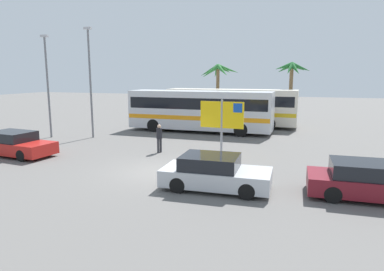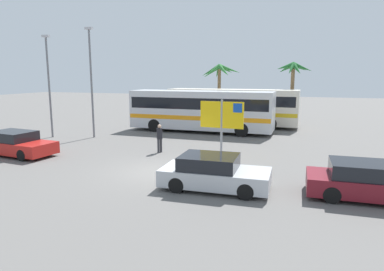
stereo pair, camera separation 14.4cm
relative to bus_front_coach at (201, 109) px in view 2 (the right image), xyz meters
The scene contains 12 objects.
ground 11.59m from the bus_front_coach, 81.86° to the right, with size 120.00×120.00×0.00m, color #605E5B.
bus_front_coach is the anchor object (origin of this frame).
bus_rear_coach 4.19m from the bus_front_coach, 67.28° to the left, with size 11.08×2.56×3.17m.
ferry_sign 9.87m from the bus_front_coach, 66.30° to the right, with size 2.20×0.19×3.20m.
car_maroon 15.88m from the bus_front_coach, 50.28° to the right, with size 4.44×2.03×1.32m.
car_red 13.17m from the bus_front_coach, 123.64° to the right, with size 4.61×2.23×1.32m.
car_silver 13.75m from the bus_front_coach, 70.41° to the right, with size 4.24×2.06×1.32m.
pedestrian_crossing_lot 7.78m from the bus_front_coach, 90.14° to the right, with size 0.32×0.32×1.62m.
lamp_post_left_side 8.38m from the bus_front_coach, 143.52° to the right, with size 0.56×0.20×7.57m.
lamp_post_right_side 11.11m from the bus_front_coach, 148.66° to the right, with size 0.56×0.20×7.07m.
palm_tree_seaside 8.00m from the bus_front_coach, 93.61° to the left, with size 4.07×3.64×5.44m.
palm_tree_inland 9.37m from the bus_front_coach, 44.16° to the left, with size 3.09×3.15×5.50m.
Camera 2 is at (6.36, -13.99, 4.36)m, focal length 32.18 mm.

